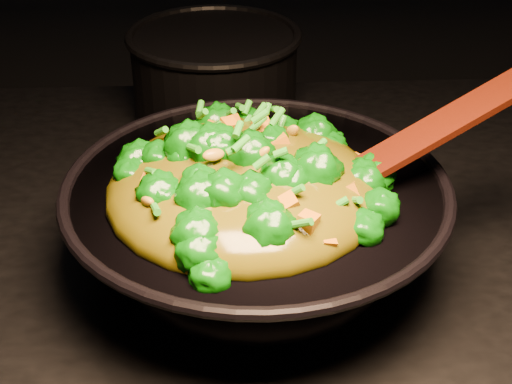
{
  "coord_description": "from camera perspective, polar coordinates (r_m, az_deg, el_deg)",
  "views": [
    {
      "loc": [
        -0.08,
        -0.71,
        1.41
      ],
      "look_at": [
        -0.05,
        -0.06,
        1.0
      ],
      "focal_mm": 50.0,
      "sensor_mm": 36.0,
      "label": 1
    }
  ],
  "objects": [
    {
      "name": "wok",
      "position": [
        0.79,
        0.03,
        -2.93
      ],
      "size": [
        0.43,
        0.43,
        0.11
      ],
      "primitive_type": null,
      "rotation": [
        0.0,
        0.0,
        0.07
      ],
      "color": "black",
      "rests_on": "stovetop"
    },
    {
      "name": "stir_fry",
      "position": [
        0.72,
        -1.05,
        3.1
      ],
      "size": [
        0.36,
        0.36,
        0.1
      ],
      "primitive_type": null,
      "rotation": [
        0.0,
        0.0,
        0.31
      ],
      "color": "#0A5A06",
      "rests_on": "wok"
    },
    {
      "name": "spatula",
      "position": [
        0.76,
        12.48,
        3.92
      ],
      "size": [
        0.27,
        0.12,
        0.11
      ],
      "primitive_type": "cube",
      "rotation": [
        0.0,
        -0.38,
        0.31
      ],
      "color": "#3B1A04",
      "rests_on": "wok"
    },
    {
      "name": "back_pot",
      "position": [
        1.12,
        -3.3,
        9.26
      ],
      "size": [
        0.33,
        0.33,
        0.14
      ],
      "primitive_type": "cylinder",
      "rotation": [
        0.0,
        0.0,
        0.37
      ],
      "color": "black",
      "rests_on": "stovetop"
    }
  ]
}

